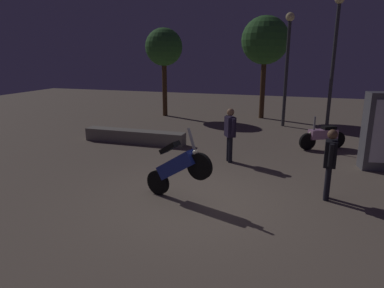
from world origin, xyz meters
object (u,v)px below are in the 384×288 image
at_px(motorcycle_blue_foreground, 177,167).
at_px(motorcycle_pink_parked_left, 323,136).
at_px(person_bystander_far, 330,159).
at_px(streetlamp_far, 288,55).
at_px(person_rider_beside, 230,131).
at_px(streetlamp_near, 335,47).

bearing_deg(motorcycle_blue_foreground, motorcycle_pink_parked_left, 75.36).
height_order(motorcycle_blue_foreground, person_bystander_far, motorcycle_blue_foreground).
distance_m(motorcycle_pink_parked_left, person_bystander_far, 4.34).
height_order(person_bystander_far, streetlamp_far, streetlamp_far).
xyz_separation_m(person_rider_beside, streetlamp_far, (1.20, 5.80, 2.08)).
distance_m(motorcycle_blue_foreground, person_rider_beside, 3.05).
xyz_separation_m(streetlamp_near, streetlamp_far, (-1.79, 0.23, -0.31)).
bearing_deg(person_rider_beside, motorcycle_blue_foreground, 49.59).
bearing_deg(streetlamp_near, person_bystander_far, -93.29).
relative_size(person_rider_beside, streetlamp_far, 0.33).
relative_size(motorcycle_pink_parked_left, streetlamp_far, 0.31).
distance_m(person_rider_beside, streetlamp_far, 6.28).
bearing_deg(person_bystander_far, motorcycle_pink_parked_left, -88.20).
bearing_deg(person_rider_beside, person_bystander_far, 111.41).
height_order(motorcycle_pink_parked_left, streetlamp_far, streetlamp_far).
bearing_deg(streetlamp_far, motorcycle_blue_foreground, -101.00).
bearing_deg(person_rider_beside, motorcycle_pink_parked_left, -169.62).
bearing_deg(streetlamp_far, motorcycle_pink_parked_left, -67.22).
distance_m(person_bystander_far, streetlamp_far, 8.18).
relative_size(motorcycle_blue_foreground, person_bystander_far, 1.05).
xyz_separation_m(person_bystander_far, streetlamp_near, (0.44, 7.56, 2.41)).
bearing_deg(streetlamp_near, streetlamp_far, 172.67).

